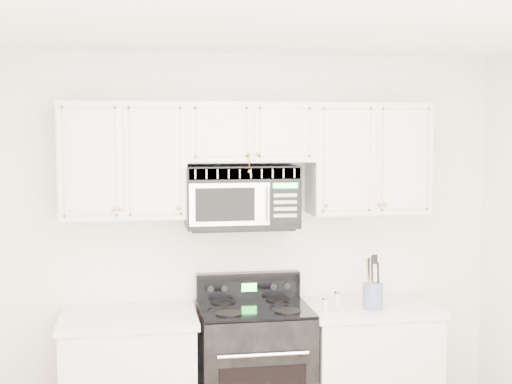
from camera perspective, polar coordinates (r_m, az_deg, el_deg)
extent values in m
cube|color=white|center=(3.20, 3.95, 14.10)|extent=(3.50, 3.50, 0.01)
cube|color=#F2EDC8|center=(4.94, -0.86, -4.20)|extent=(3.50, 0.01, 2.60)
cube|color=silver|center=(4.67, -10.17, -9.87)|extent=(0.86, 0.65, 0.04)
cube|color=silver|center=(5.04, 9.03, -14.18)|extent=(0.82, 0.63, 0.88)
cube|color=silver|center=(4.91, 9.10, -9.10)|extent=(0.86, 0.65, 0.04)
cube|color=black|center=(4.86, -0.13, -14.60)|extent=(0.72, 0.62, 0.92)
cylinder|color=silver|center=(4.46, 0.59, -12.90)|extent=(0.57, 0.02, 0.02)
cube|color=black|center=(4.72, -0.13, -9.29)|extent=(0.72, 0.62, 0.02)
cube|color=black|center=(4.96, -0.64, -7.53)|extent=(0.72, 0.08, 0.19)
cube|color=#1EF93F|center=(4.92, -0.55, -7.64)|extent=(0.10, 0.00, 0.06)
cube|color=silver|center=(4.66, -10.58, 2.51)|extent=(0.80, 0.33, 0.75)
cube|color=silver|center=(4.91, 8.93, 2.66)|extent=(0.80, 0.33, 0.75)
cube|color=silver|center=(4.71, -0.57, 4.81)|extent=(0.84, 0.33, 0.39)
sphere|color=#B88B49|center=(4.50, -10.82, -1.36)|extent=(0.03, 0.03, 0.03)
sphere|color=#B88B49|center=(4.50, -6.24, -1.29)|extent=(0.03, 0.03, 0.03)
sphere|color=#B88B49|center=(4.66, 5.64, -1.07)|extent=(0.03, 0.03, 0.03)
sphere|color=#B88B49|center=(4.76, 9.82, -0.99)|extent=(0.03, 0.03, 0.03)
sphere|color=#B88B49|center=(4.53, -0.58, 3.09)|extent=(0.03, 0.03, 0.03)
sphere|color=#B88B49|center=(4.54, 0.17, 3.09)|extent=(0.03, 0.03, 0.03)
cylinder|color=#A92614|center=(4.53, -0.55, 2.40)|extent=(0.00, 0.00, 0.11)
sphere|color=#B88B49|center=(4.53, -0.55, 1.65)|extent=(0.04, 0.04, 0.04)
cube|color=black|center=(4.71, -1.19, -0.33)|extent=(0.74, 0.37, 0.41)
cube|color=#B9AA92|center=(4.52, -0.87, 1.47)|extent=(0.72, 0.01, 0.07)
cube|color=#B8B8C0|center=(4.51, -2.11, -1.00)|extent=(0.52, 0.01, 0.27)
cube|color=black|center=(4.50, -2.48, -1.02)|extent=(0.38, 0.01, 0.21)
cube|color=black|center=(4.57, 2.35, -0.92)|extent=(0.20, 0.01, 0.27)
cube|color=#1EF93F|center=(4.55, 2.37, 0.52)|extent=(0.16, 0.00, 0.03)
cylinder|color=silver|center=(4.51, 1.00, -1.00)|extent=(0.02, 0.02, 0.23)
cylinder|color=slate|center=(4.78, 9.33, -8.21)|extent=(0.13, 0.13, 0.17)
cylinder|color=#9E6D43|center=(4.78, 9.77, -7.23)|extent=(0.01, 0.01, 0.29)
cylinder|color=black|center=(4.79, 9.01, -7.06)|extent=(0.01, 0.01, 0.31)
cylinder|color=#9E6D43|center=(4.72, 9.27, -7.09)|extent=(0.01, 0.01, 0.33)
cylinder|color=black|center=(4.78, 9.76, -7.23)|extent=(0.01, 0.01, 0.29)
cylinder|color=#9E6D43|center=(4.79, 9.01, -7.06)|extent=(0.01, 0.01, 0.31)
cylinder|color=black|center=(4.72, 9.27, -7.09)|extent=(0.01, 0.01, 0.33)
cylinder|color=silver|center=(4.66, 5.56, -9.06)|extent=(0.04, 0.04, 0.08)
cylinder|color=silver|center=(4.65, 5.57, -8.48)|extent=(0.04, 0.04, 0.02)
cylinder|color=silver|center=(4.84, 6.53, -8.53)|extent=(0.04, 0.04, 0.08)
cylinder|color=silver|center=(4.82, 6.53, -7.95)|extent=(0.04, 0.04, 0.02)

